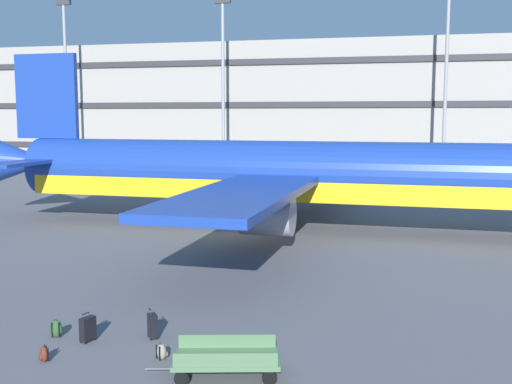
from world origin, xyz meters
name	(u,v)px	position (x,y,z in m)	size (l,w,h in m)	color
ground_plane	(243,233)	(0.00, 0.00, 0.00)	(600.00, 600.00, 0.00)	#5B5B60
terminal_structure	(339,105)	(0.00, 49.20, 7.62)	(122.97, 16.05, 15.24)	gray
airliner	(295,175)	(2.46, 2.19, 3.05)	(38.94, 31.50, 10.09)	navy
light_mast_far_left	(66,71)	(-31.31, 35.97, 11.67)	(1.80, 0.50, 20.01)	gray
light_mast_left	(223,71)	(-11.71, 35.97, 11.35)	(1.80, 0.50, 19.40)	gray
light_mast_center_left	(447,37)	(12.36, 35.97, 14.38)	(1.80, 0.50, 25.28)	gray
suitcase_scuffed	(88,329)	(-0.14, -16.70, 0.38)	(0.35, 0.51, 0.82)	black
suitcase_orange	(153,325)	(1.53, -16.03, 0.38)	(0.41, 0.44, 0.88)	black
backpack_large	(44,354)	(-0.54, -18.30, 0.20)	(0.36, 0.35, 0.47)	#592619
backpack_purple	(56,329)	(-1.20, -16.60, 0.24)	(0.41, 0.34, 0.56)	#264C26
backpack_black	(162,352)	(2.39, -17.43, 0.21)	(0.39, 0.38, 0.48)	gray
baggage_cart	(226,359)	(4.30, -18.01, 0.43)	(3.36, 1.90, 0.82)	#4C724C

